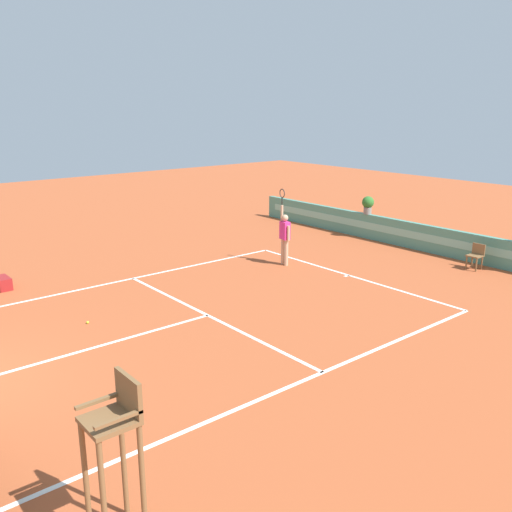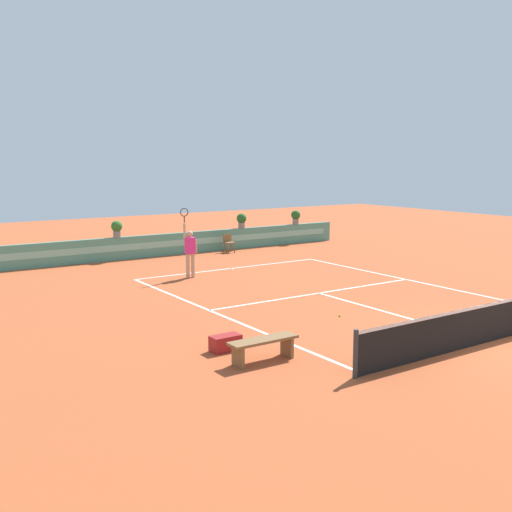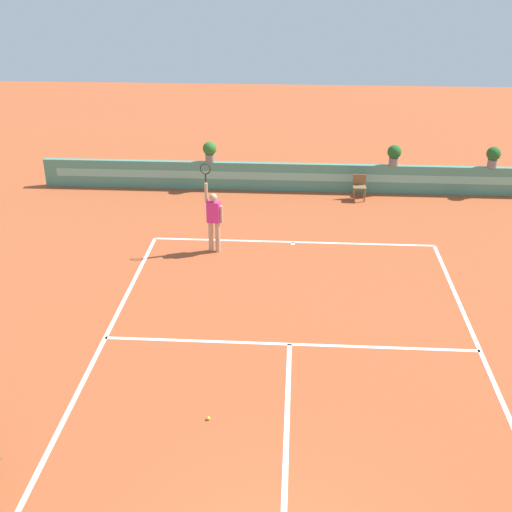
{
  "view_description": "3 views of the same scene",
  "coord_description": "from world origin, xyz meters",
  "px_view_note": "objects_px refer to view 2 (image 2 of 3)",
  "views": [
    {
      "loc": [
        11.12,
        -1.15,
        5.26
      ],
      "look_at": [
        -0.89,
        8.76,
        1.0
      ],
      "focal_mm": 38.7,
      "sensor_mm": 36.0,
      "label": 1
    },
    {
      "loc": [
        -12.46,
        -8.43,
        4.29
      ],
      "look_at": [
        -0.89,
        8.76,
        1.0
      ],
      "focal_mm": 42.32,
      "sensor_mm": 36.0,
      "label": 2
    },
    {
      "loc": [
        0.05,
        -5.82,
        7.93
      ],
      "look_at": [
        -0.89,
        8.76,
        1.0
      ],
      "focal_mm": 46.19,
      "sensor_mm": 36.0,
      "label": 3
    }
  ],
  "objects_px": {
    "potted_plant_right": "(242,220)",
    "potted_plant_far_right": "(296,216)",
    "gear_bag": "(226,343)",
    "potted_plant_left": "(117,228)",
    "tennis_ball_near_baseline": "(340,315)",
    "tennis_player": "(190,250)",
    "ball_kid_chair": "(229,242)",
    "bench_courtside": "(263,345)"
  },
  "relations": [
    {
      "from": "potted_plant_right",
      "to": "potted_plant_far_right",
      "type": "bearing_deg",
      "value": 0.0
    },
    {
      "from": "gear_bag",
      "to": "potted_plant_left",
      "type": "height_order",
      "value": "potted_plant_left"
    },
    {
      "from": "tennis_ball_near_baseline",
      "to": "potted_plant_left",
      "type": "height_order",
      "value": "potted_plant_left"
    },
    {
      "from": "tennis_player",
      "to": "tennis_ball_near_baseline",
      "type": "xyz_separation_m",
      "value": [
        0.78,
        -7.36,
        -1.02
      ]
    },
    {
      "from": "ball_kid_chair",
      "to": "potted_plant_right",
      "type": "xyz_separation_m",
      "value": [
        1.19,
        0.73,
        0.93
      ]
    },
    {
      "from": "bench_courtside",
      "to": "tennis_ball_near_baseline",
      "type": "distance_m",
      "value": 4.37
    },
    {
      "from": "ball_kid_chair",
      "to": "tennis_player",
      "type": "xyz_separation_m",
      "value": [
        -4.43,
        -4.53,
        0.57
      ]
    },
    {
      "from": "gear_bag",
      "to": "potted_plant_far_right",
      "type": "xyz_separation_m",
      "value": [
        12.38,
        13.44,
        1.23
      ]
    },
    {
      "from": "bench_courtside",
      "to": "gear_bag",
      "type": "height_order",
      "value": "bench_courtside"
    },
    {
      "from": "potted_plant_right",
      "to": "potted_plant_left",
      "type": "xyz_separation_m",
      "value": [
        -6.39,
        0.0,
        0.0
      ]
    },
    {
      "from": "ball_kid_chair",
      "to": "tennis_player",
      "type": "bearing_deg",
      "value": -134.37
    },
    {
      "from": "tennis_ball_near_baseline",
      "to": "potted_plant_right",
      "type": "distance_m",
      "value": 13.59
    },
    {
      "from": "tennis_player",
      "to": "potted_plant_far_right",
      "type": "relative_size",
      "value": 3.57
    },
    {
      "from": "ball_kid_chair",
      "to": "potted_plant_left",
      "type": "relative_size",
      "value": 1.17
    },
    {
      "from": "ball_kid_chair",
      "to": "tennis_ball_near_baseline",
      "type": "xyz_separation_m",
      "value": [
        -3.65,
        -11.89,
        -0.44
      ]
    },
    {
      "from": "gear_bag",
      "to": "potted_plant_right",
      "type": "xyz_separation_m",
      "value": [
        9.03,
        13.44,
        1.23
      ]
    },
    {
      "from": "potted_plant_far_right",
      "to": "gear_bag",
      "type": "bearing_deg",
      "value": -132.65
    },
    {
      "from": "bench_courtside",
      "to": "potted_plant_left",
      "type": "xyz_separation_m",
      "value": [
        2.35,
        14.54,
        1.04
      ]
    },
    {
      "from": "tennis_ball_near_baseline",
      "to": "potted_plant_left",
      "type": "bearing_deg",
      "value": 97.05
    },
    {
      "from": "potted_plant_right",
      "to": "gear_bag",
      "type": "bearing_deg",
      "value": -123.9
    },
    {
      "from": "bench_courtside",
      "to": "potted_plant_left",
      "type": "distance_m",
      "value": 14.77
    },
    {
      "from": "ball_kid_chair",
      "to": "bench_courtside",
      "type": "height_order",
      "value": "ball_kid_chair"
    },
    {
      "from": "ball_kid_chair",
      "to": "tennis_ball_near_baseline",
      "type": "height_order",
      "value": "ball_kid_chair"
    },
    {
      "from": "potted_plant_right",
      "to": "potted_plant_far_right",
      "type": "xyz_separation_m",
      "value": [
        3.35,
        0.0,
        0.0
      ]
    },
    {
      "from": "bench_courtside",
      "to": "tennis_player",
      "type": "bearing_deg",
      "value": 71.38
    },
    {
      "from": "bench_courtside",
      "to": "potted_plant_right",
      "type": "relative_size",
      "value": 2.21
    },
    {
      "from": "bench_courtside",
      "to": "tennis_ball_near_baseline",
      "type": "relative_size",
      "value": 23.53
    },
    {
      "from": "bench_courtside",
      "to": "gear_bag",
      "type": "bearing_deg",
      "value": 104.48
    },
    {
      "from": "bench_courtside",
      "to": "potted_plant_right",
      "type": "bearing_deg",
      "value": 58.97
    },
    {
      "from": "tennis_ball_near_baseline",
      "to": "potted_plant_left",
      "type": "relative_size",
      "value": 0.09
    },
    {
      "from": "gear_bag",
      "to": "tennis_player",
      "type": "xyz_separation_m",
      "value": [
        3.41,
        8.18,
        0.87
      ]
    },
    {
      "from": "bench_courtside",
      "to": "tennis_player",
      "type": "height_order",
      "value": "tennis_player"
    },
    {
      "from": "gear_bag",
      "to": "tennis_player",
      "type": "distance_m",
      "value": 8.9
    },
    {
      "from": "potted_plant_far_right",
      "to": "ball_kid_chair",
      "type": "bearing_deg",
      "value": -170.84
    },
    {
      "from": "tennis_player",
      "to": "tennis_ball_near_baseline",
      "type": "bearing_deg",
      "value": -83.91
    },
    {
      "from": "bench_courtside",
      "to": "tennis_ball_near_baseline",
      "type": "xyz_separation_m",
      "value": [
        3.91,
        1.92,
        -0.34
      ]
    },
    {
      "from": "potted_plant_right",
      "to": "potted_plant_left",
      "type": "bearing_deg",
      "value": 180.0
    },
    {
      "from": "gear_bag",
      "to": "tennis_player",
      "type": "relative_size",
      "value": 0.27
    },
    {
      "from": "bench_courtside",
      "to": "potted_plant_right",
      "type": "xyz_separation_m",
      "value": [
        8.75,
        14.54,
        1.04
      ]
    },
    {
      "from": "gear_bag",
      "to": "tennis_ball_near_baseline",
      "type": "bearing_deg",
      "value": 11.05
    },
    {
      "from": "ball_kid_chair",
      "to": "tennis_ball_near_baseline",
      "type": "relative_size",
      "value": 12.5
    },
    {
      "from": "tennis_player",
      "to": "potted_plant_left",
      "type": "height_order",
      "value": "tennis_player"
    }
  ]
}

